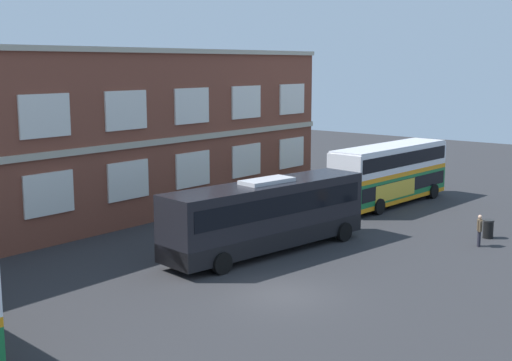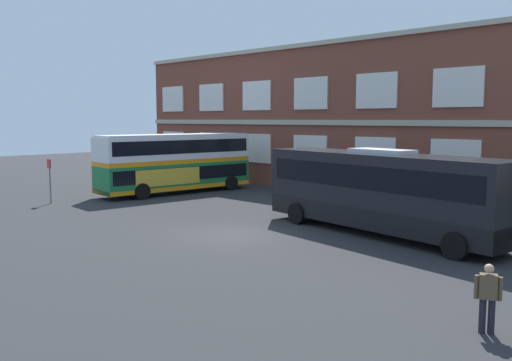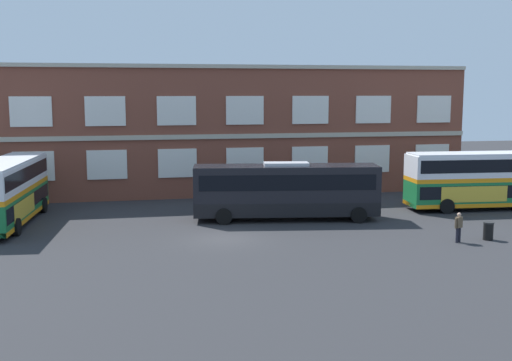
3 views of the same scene
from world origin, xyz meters
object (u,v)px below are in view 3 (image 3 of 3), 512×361
(touring_coach, at_px, (286,191))
(station_litter_bin, at_px, (488,231))
(double_decker_middle, at_px, (484,179))
(double_decker_near, at_px, (8,191))
(waiting_passenger, at_px, (459,226))

(touring_coach, relative_size, station_litter_bin, 11.88)
(station_litter_bin, bearing_deg, double_decker_middle, 60.95)
(double_decker_near, height_order, touring_coach, double_decker_near)
(touring_coach, height_order, station_litter_bin, touring_coach)
(double_decker_middle, relative_size, station_litter_bin, 10.80)
(station_litter_bin, bearing_deg, touring_coach, 142.16)
(double_decker_middle, relative_size, touring_coach, 0.91)
(double_decker_near, distance_m, station_litter_bin, 29.19)
(double_decker_near, relative_size, double_decker_middle, 1.00)
(waiting_passenger, distance_m, station_litter_bin, 2.06)
(double_decker_near, height_order, waiting_passenger, double_decker_near)
(double_decker_near, relative_size, touring_coach, 0.91)
(double_decker_middle, xyz_separation_m, touring_coach, (-14.77, -0.98, -0.24))
(double_decker_near, xyz_separation_m, waiting_passenger, (25.47, -9.98, -1.22))
(double_decker_middle, xyz_separation_m, station_litter_bin, (-4.83, -8.70, -1.63))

